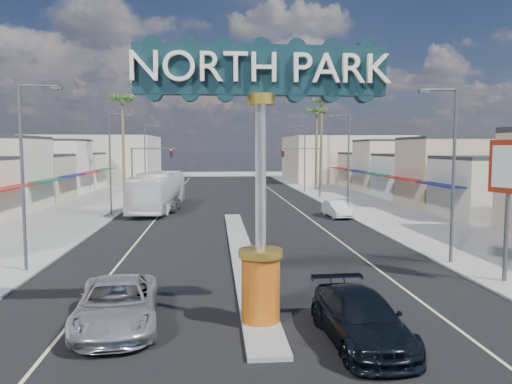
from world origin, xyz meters
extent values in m
plane|color=gray|center=(0.00, 30.00, 0.00)|extent=(160.00, 160.00, 0.00)
cube|color=black|center=(0.00, 30.00, 0.01)|extent=(20.00, 120.00, 0.01)
cube|color=gray|center=(0.00, 14.00, 0.08)|extent=(1.30, 30.00, 0.16)
cube|color=gray|center=(-14.00, 30.00, 0.06)|extent=(8.00, 120.00, 0.12)
cube|color=gray|center=(14.00, 30.00, 0.06)|extent=(8.00, 120.00, 0.12)
cube|color=beige|center=(-24.00, 43.00, 3.00)|extent=(12.00, 42.00, 6.00)
cube|color=#B7B29E|center=(24.00, 43.00, 3.00)|extent=(12.00, 42.00, 6.00)
cube|color=#B7B29E|center=(-22.00, 75.00, 4.00)|extent=(20.00, 20.00, 8.00)
cube|color=beige|center=(22.00, 75.00, 4.00)|extent=(20.00, 20.00, 8.00)
cylinder|color=#D14410|center=(0.00, 2.00, 1.26)|extent=(1.30, 1.30, 2.20)
cylinder|color=gold|center=(0.00, 2.00, 2.49)|extent=(1.50, 1.50, 0.25)
cylinder|color=#B7B7BC|center=(0.00, 2.00, 5.01)|extent=(0.36, 0.36, 4.80)
cylinder|color=gold|center=(0.00, 2.00, 7.58)|extent=(0.90, 0.90, 0.35)
cube|color=#0E262C|center=(0.00, 2.00, 8.51)|extent=(8.20, 0.50, 1.60)
cylinder|color=#47474C|center=(-11.00, 44.00, 3.00)|extent=(0.18, 0.18, 6.00)
cylinder|color=#47474C|center=(-8.50, 44.00, 5.90)|extent=(5.00, 0.12, 0.12)
cube|color=black|center=(-6.50, 44.00, 5.40)|extent=(0.32, 0.32, 1.00)
sphere|color=red|center=(-6.50, 43.82, 5.72)|extent=(0.22, 0.22, 0.22)
cylinder|color=#47474C|center=(11.00, 44.00, 3.00)|extent=(0.18, 0.18, 6.00)
cylinder|color=#47474C|center=(8.50, 44.00, 5.90)|extent=(5.00, 0.12, 0.12)
cube|color=black|center=(6.50, 44.00, 5.40)|extent=(0.32, 0.32, 1.00)
sphere|color=red|center=(6.50, 43.82, 5.72)|extent=(0.22, 0.22, 0.22)
cylinder|color=#47474C|center=(-10.60, 10.00, 4.50)|extent=(0.16, 0.16, 9.00)
cylinder|color=#47474C|center=(-9.70, 10.00, 8.90)|extent=(1.80, 0.10, 0.10)
cube|color=#47474C|center=(-8.90, 10.00, 8.80)|extent=(0.50, 0.22, 0.15)
cylinder|color=#47474C|center=(-10.60, 30.00, 4.50)|extent=(0.16, 0.16, 9.00)
cylinder|color=#47474C|center=(-9.70, 30.00, 8.90)|extent=(1.80, 0.10, 0.10)
cube|color=#47474C|center=(-8.90, 30.00, 8.80)|extent=(0.50, 0.22, 0.15)
cylinder|color=#47474C|center=(-10.60, 52.00, 4.50)|extent=(0.16, 0.16, 9.00)
cylinder|color=#47474C|center=(-9.70, 52.00, 8.90)|extent=(1.80, 0.10, 0.10)
cube|color=#47474C|center=(-8.90, 52.00, 8.80)|extent=(0.50, 0.22, 0.15)
cylinder|color=#47474C|center=(10.60, 10.00, 4.50)|extent=(0.16, 0.16, 9.00)
cylinder|color=#47474C|center=(9.70, 10.00, 8.90)|extent=(1.80, 0.10, 0.10)
cube|color=#47474C|center=(8.90, 10.00, 8.80)|extent=(0.50, 0.22, 0.15)
cylinder|color=#47474C|center=(10.60, 30.00, 4.50)|extent=(0.16, 0.16, 9.00)
cylinder|color=#47474C|center=(9.70, 30.00, 8.90)|extent=(1.80, 0.10, 0.10)
cube|color=#47474C|center=(8.90, 30.00, 8.80)|extent=(0.50, 0.22, 0.15)
cylinder|color=#47474C|center=(10.60, 52.00, 4.50)|extent=(0.16, 0.16, 9.00)
cylinder|color=#47474C|center=(9.70, 52.00, 8.90)|extent=(1.80, 0.10, 0.10)
cube|color=#47474C|center=(8.90, 52.00, 8.80)|extent=(0.50, 0.22, 0.15)
cylinder|color=brown|center=(-13.00, 50.00, 6.00)|extent=(0.36, 0.36, 12.00)
cylinder|color=brown|center=(13.00, 56.00, 5.50)|extent=(0.36, 0.36, 11.00)
cylinder|color=brown|center=(15.00, 62.00, 6.50)|extent=(0.36, 0.36, 13.00)
imported|color=silver|center=(-4.81, 2.20, 0.79)|extent=(3.20, 5.92, 1.58)
imported|color=black|center=(2.93, 0.21, 0.78)|extent=(2.47, 5.48, 1.56)
imported|color=slate|center=(-5.86, 33.15, 0.78)|extent=(2.20, 4.73, 1.57)
imported|color=silver|center=(9.00, 27.65, 0.72)|extent=(1.86, 4.47, 1.44)
imported|color=white|center=(-6.89, 33.31, 1.84)|extent=(4.25, 13.44, 3.68)
cylinder|color=#47474C|center=(11.28, 6.31, 2.07)|extent=(0.19, 0.19, 3.90)
cube|color=maroon|center=(11.28, 6.31, 5.19)|extent=(0.86, 1.92, 2.34)
cube|color=white|center=(11.15, 6.27, 5.19)|extent=(0.53, 1.48, 1.85)
camera|label=1|loc=(-1.53, -14.40, 6.01)|focal=35.00mm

